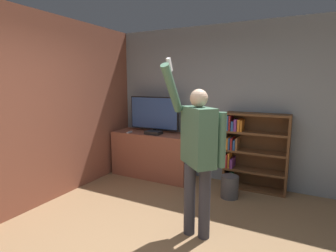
# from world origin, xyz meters

# --- Properties ---
(wall_back) EXTENTS (6.01, 0.06, 2.70)m
(wall_back) POSITION_xyz_m (0.00, 2.67, 1.35)
(wall_back) COLOR gray
(wall_back) RESTS_ON ground_plane
(wall_side_brick) EXTENTS (0.06, 4.24, 2.70)m
(wall_side_brick) POSITION_xyz_m (-2.03, 1.32, 1.35)
(wall_side_brick) COLOR #93513D
(wall_side_brick) RESTS_ON ground_plane
(tv_ledge) EXTENTS (1.50, 0.57, 0.82)m
(tv_ledge) POSITION_xyz_m (-1.19, 2.28, 0.41)
(tv_ledge) COLOR #93513D
(tv_ledge) RESTS_ON ground_plane
(television) EXTENTS (0.98, 0.22, 0.66)m
(television) POSITION_xyz_m (-1.19, 2.33, 1.16)
(television) COLOR black
(television) RESTS_ON tv_ledge
(game_console) EXTENTS (0.28, 0.20, 0.06)m
(game_console) POSITION_xyz_m (-1.10, 2.16, 0.85)
(game_console) COLOR black
(game_console) RESTS_ON tv_ledge
(remote_loose) EXTENTS (0.04, 0.14, 0.02)m
(remote_loose) POSITION_xyz_m (-1.57, 2.08, 0.83)
(remote_loose) COLOR white
(remote_loose) RESTS_ON tv_ledge
(bookshelf) EXTENTS (0.99, 0.28, 1.26)m
(bookshelf) POSITION_xyz_m (0.53, 2.49, 0.64)
(bookshelf) COLOR brown
(bookshelf) RESTS_ON ground_plane
(person) EXTENTS (0.61, 0.56, 1.99)m
(person) POSITION_xyz_m (0.25, 0.81, 1.02)
(person) COLOR #383842
(person) RESTS_ON ground_plane
(waste_bin) EXTENTS (0.26, 0.26, 0.34)m
(waste_bin) POSITION_xyz_m (0.33, 1.98, 0.17)
(waste_bin) COLOR #4C4C51
(waste_bin) RESTS_ON ground_plane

